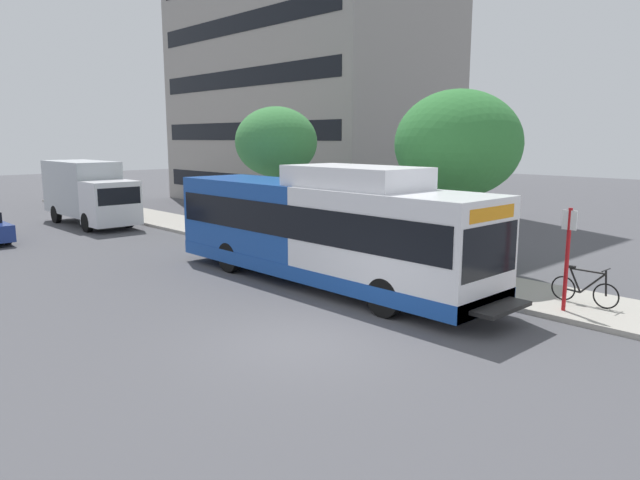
# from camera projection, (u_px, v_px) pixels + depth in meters

# --- Properties ---
(ground_plane) EXTENTS (120.00, 120.00, 0.00)m
(ground_plane) POSITION_uv_depth(u_px,v_px,m) (138.00, 279.00, 18.49)
(ground_plane) COLOR #4C4C51
(sidewalk_curb) EXTENTS (3.00, 56.00, 0.14)m
(sidewalk_curb) POSITION_uv_depth(u_px,v_px,m) (337.00, 256.00, 21.76)
(sidewalk_curb) COLOR #A8A399
(sidewalk_curb) RESTS_ON ground
(transit_bus) EXTENTS (2.58, 12.25, 3.65)m
(transit_bus) POSITION_uv_depth(u_px,v_px,m) (322.00, 229.00, 17.59)
(transit_bus) COLOR white
(transit_bus) RESTS_ON ground
(bus_stop_sign_pole) EXTENTS (0.10, 0.36, 2.60)m
(bus_stop_sign_pole) POSITION_uv_depth(u_px,v_px,m) (567.00, 252.00, 14.39)
(bus_stop_sign_pole) COLOR red
(bus_stop_sign_pole) RESTS_ON sidewalk_curb
(bicycle_parked) EXTENTS (0.52, 1.76, 1.02)m
(bicycle_parked) POSITION_uv_depth(u_px,v_px,m) (584.00, 289.00, 15.11)
(bicycle_parked) COLOR black
(bicycle_parked) RESTS_ON sidewalk_curb
(street_tree_near_stop) EXTENTS (4.05, 4.05, 5.82)m
(street_tree_near_stop) POSITION_uv_depth(u_px,v_px,m) (458.00, 144.00, 18.59)
(street_tree_near_stop) COLOR #4C3823
(street_tree_near_stop) RESTS_ON sidewalk_curb
(street_tree_mid_block) EXTENTS (3.53, 3.53, 5.62)m
(street_tree_mid_block) POSITION_uv_depth(u_px,v_px,m) (276.00, 142.00, 24.97)
(street_tree_mid_block) COLOR #4C3823
(street_tree_mid_block) RESTS_ON sidewalk_curb
(box_truck_background) EXTENTS (2.32, 7.01, 3.25)m
(box_truck_background) POSITION_uv_depth(u_px,v_px,m) (88.00, 191.00, 29.73)
(box_truck_background) COLOR silver
(box_truck_background) RESTS_ON ground
(apartment_tower_backdrop) EXTENTS (10.49, 19.02, 25.80)m
(apartment_tower_backdrop) POSITION_uv_depth(u_px,v_px,m) (304.00, 8.00, 38.37)
(apartment_tower_backdrop) COLOR gray
(apartment_tower_backdrop) RESTS_ON ground
(lattice_comm_tower) EXTENTS (1.10, 1.10, 24.16)m
(lattice_comm_tower) POSITION_uv_depth(u_px,v_px,m) (237.00, 100.00, 54.40)
(lattice_comm_tower) COLOR #B7B7BC
(lattice_comm_tower) RESTS_ON ground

